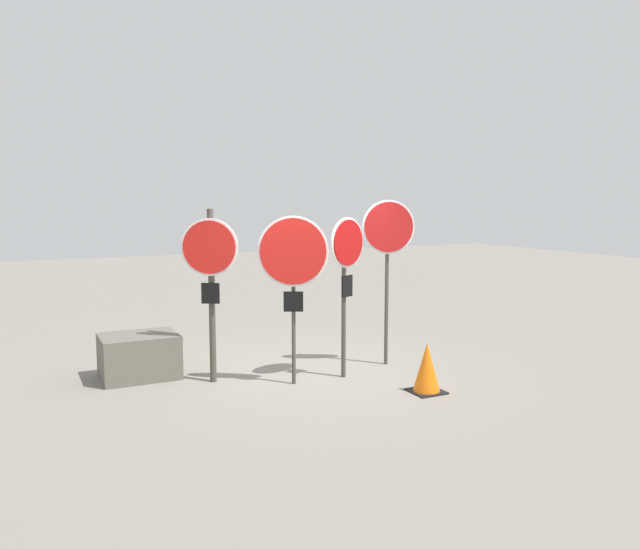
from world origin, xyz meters
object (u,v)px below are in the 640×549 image
at_px(stop_sign_0, 210,268).
at_px(stop_sign_3, 388,239).
at_px(stop_sign_1, 293,260).
at_px(stop_sign_2, 347,261).
at_px(traffic_cone_0, 427,368).
at_px(storage_crate, 139,356).

height_order(stop_sign_0, stop_sign_3, stop_sign_3).
bearing_deg(stop_sign_1, stop_sign_2, 25.60).
height_order(stop_sign_0, stop_sign_2, stop_sign_0).
relative_size(stop_sign_3, traffic_cone_0, 3.79).
distance_m(stop_sign_1, storage_crate, 2.53).
relative_size(stop_sign_1, stop_sign_3, 0.92).
height_order(stop_sign_0, stop_sign_1, stop_sign_0).
height_order(stop_sign_1, stop_sign_2, stop_sign_1).
bearing_deg(stop_sign_0, storage_crate, 171.21).
xyz_separation_m(stop_sign_2, stop_sign_3, (0.85, 0.31, 0.25)).
relative_size(stop_sign_0, stop_sign_3, 0.95).
height_order(stop_sign_2, storage_crate, stop_sign_2).
bearing_deg(stop_sign_3, stop_sign_0, -169.65).
height_order(traffic_cone_0, storage_crate, traffic_cone_0).
relative_size(stop_sign_0, stop_sign_2, 1.05).
distance_m(traffic_cone_0, storage_crate, 3.85).
distance_m(stop_sign_2, storage_crate, 3.10).
bearing_deg(storage_crate, stop_sign_3, -15.58).
relative_size(stop_sign_2, stop_sign_3, 0.90).
bearing_deg(stop_sign_2, storage_crate, 130.18).
height_order(stop_sign_3, storage_crate, stop_sign_3).
bearing_deg(traffic_cone_0, stop_sign_3, 78.94).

